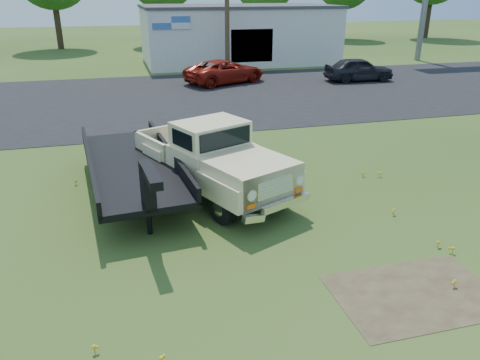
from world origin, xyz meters
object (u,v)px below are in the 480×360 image
(vintage_pickup_truck, at_px, (211,158))
(dark_sedan, at_px, (359,69))
(red_pickup, at_px, (225,72))
(flatbed_trailer, at_px, (131,161))

(vintage_pickup_truck, relative_size, dark_sedan, 1.35)
(vintage_pickup_truck, relative_size, red_pickup, 1.12)
(vintage_pickup_truck, relative_size, flatbed_trailer, 0.83)
(flatbed_trailer, bearing_deg, red_pickup, 62.63)
(vintage_pickup_truck, distance_m, red_pickup, 16.26)
(vintage_pickup_truck, height_order, flatbed_trailer, vintage_pickup_truck)
(flatbed_trailer, distance_m, dark_sedan, 19.79)
(red_pickup, bearing_deg, dark_sedan, -122.79)
(vintage_pickup_truck, bearing_deg, flatbed_trailer, 142.17)
(vintage_pickup_truck, xyz_separation_m, dark_sedan, (12.13, 14.31, -0.30))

